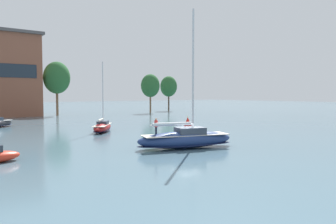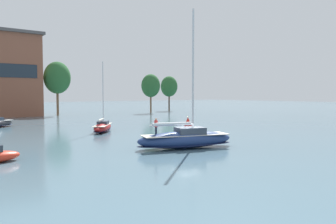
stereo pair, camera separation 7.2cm
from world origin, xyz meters
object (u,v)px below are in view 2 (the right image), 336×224
Objects in this scene: tree_shore_left at (169,87)px; channel_buoy at (188,124)px; tree_shore_right at (57,78)px; sailboat_main at (186,139)px; sailboat_moored_near_marina at (103,127)px; tree_shore_center at (151,86)px.

tree_shore_left reaches higher than channel_buoy.
tree_shore_left is at bearing 3.55° from tree_shore_right.
sailboat_main is 1.38× the size of sailboat_moored_near_marina.
tree_shore_left is 0.83× the size of tree_shore_right.
sailboat_main reaches higher than sailboat_moored_near_marina.
tree_shore_center reaches higher than sailboat_moored_near_marina.
channel_buoy is at bearing -116.26° from tree_shore_center.
tree_shore_left is at bearing 54.40° from sailboat_main.
sailboat_main reaches higher than tree_shore_left.
tree_shore_right is at bearing 169.84° from tree_shore_center.
sailboat_moored_near_marina is at bearing -136.10° from tree_shore_left.
tree_shore_left reaches higher than tree_shore_center.
tree_shore_right is 41.61m from sailboat_moored_near_marina.
sailboat_moored_near_marina is (-0.46, 18.53, -0.26)m from sailboat_main.
sailboat_moored_near_marina is at bearing -99.26° from tree_shore_right.
sailboat_main reaches higher than tree_shore_right.
tree_shore_left is 13.78m from tree_shore_center.
tree_shore_center is (-11.91, -6.93, -0.06)m from tree_shore_left.
tree_shore_right is at bearing 97.21° from channel_buoy.
tree_shore_left is 0.80× the size of sailboat_main.
tree_shore_right is (-25.65, 4.60, 1.74)m from tree_shore_center.
tree_shore_right is 46.26m from channel_buoy.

